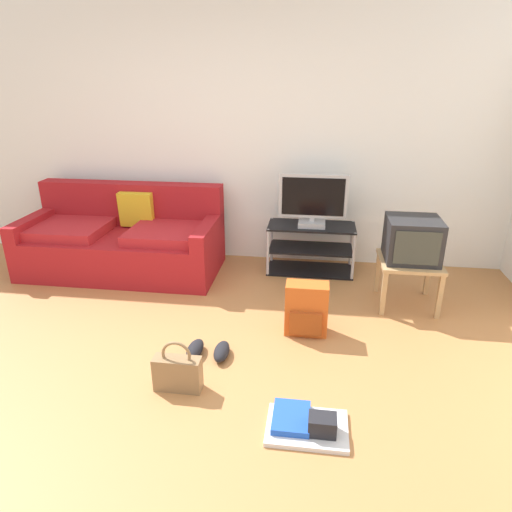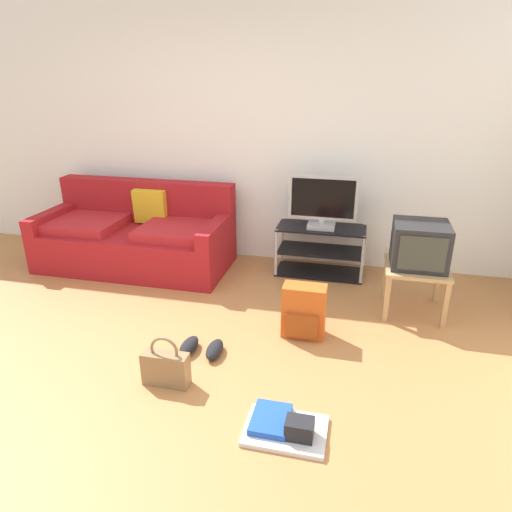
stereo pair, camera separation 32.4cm
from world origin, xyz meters
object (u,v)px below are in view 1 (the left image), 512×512
(couch, at_px, (124,241))
(crt_tv, at_px, (412,239))
(floor_tray, at_px, (306,424))
(handbag, at_px, (178,372))
(backpack, at_px, (306,309))
(side_table, at_px, (409,267))
(sneakers_pair, at_px, (208,350))
(flat_tv, at_px, (313,201))
(tv_stand, at_px, (311,248))

(couch, height_order, crt_tv, couch)
(couch, distance_m, floor_tray, 2.91)
(handbag, distance_m, floor_tray, 0.89)
(crt_tv, height_order, handbag, crt_tv)
(crt_tv, bearing_deg, backpack, -144.18)
(side_table, bearing_deg, couch, 171.51)
(sneakers_pair, bearing_deg, floor_tray, -41.66)
(flat_tv, distance_m, side_table, 1.14)
(handbag, bearing_deg, sneakers_pair, 74.72)
(backpack, xyz_separation_m, sneakers_pair, (-0.70, -0.43, -0.16))
(tv_stand, relative_size, side_table, 1.71)
(couch, distance_m, backpack, 2.20)
(couch, relative_size, tv_stand, 2.24)
(handbag, distance_m, sneakers_pair, 0.42)
(couch, height_order, tv_stand, couch)
(couch, bearing_deg, backpack, -28.02)
(couch, distance_m, handbag, 2.18)
(sneakers_pair, xyz_separation_m, floor_tray, (0.74, -0.66, -0.00))
(crt_tv, relative_size, floor_tray, 0.94)
(flat_tv, height_order, sneakers_pair, flat_tv)
(flat_tv, relative_size, side_table, 1.30)
(tv_stand, height_order, floor_tray, tv_stand)
(sneakers_pair, bearing_deg, crt_tv, 33.94)
(couch, xyz_separation_m, tv_stand, (1.94, 0.21, -0.07))
(tv_stand, height_order, sneakers_pair, tv_stand)
(flat_tv, distance_m, floor_tray, 2.42)
(flat_tv, relative_size, backpack, 1.58)
(backpack, bearing_deg, side_table, 21.40)
(flat_tv, bearing_deg, crt_tv, -34.28)
(backpack, bearing_deg, couch, 138.26)
(flat_tv, relative_size, crt_tv, 1.51)
(side_table, bearing_deg, tv_stand, 144.02)
(couch, bearing_deg, flat_tv, 5.63)
(sneakers_pair, bearing_deg, backpack, 31.48)
(couch, height_order, floor_tray, couch)
(flat_tv, distance_m, backpack, 1.34)
(backpack, height_order, handbag, backpack)
(couch, height_order, flat_tv, flat_tv)
(tv_stand, bearing_deg, floor_tray, -88.97)
(tv_stand, bearing_deg, couch, -173.72)
(handbag, bearing_deg, couch, 121.40)
(couch, height_order, side_table, couch)
(couch, relative_size, crt_tv, 4.46)
(crt_tv, height_order, backpack, crt_tv)
(tv_stand, distance_m, sneakers_pair, 1.82)
(handbag, bearing_deg, flat_tv, 68.49)
(tv_stand, bearing_deg, crt_tv, -35.28)
(tv_stand, xyz_separation_m, sneakers_pair, (-0.70, -1.67, -0.21))
(backpack, height_order, sneakers_pair, backpack)
(couch, distance_m, tv_stand, 1.95)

